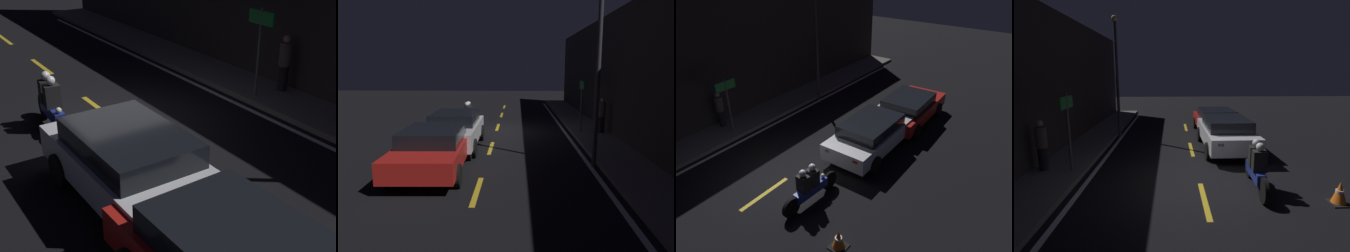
# 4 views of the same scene
# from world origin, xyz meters

# --- Properties ---
(ground_plane) EXTENTS (56.00, 56.00, 0.00)m
(ground_plane) POSITION_xyz_m (0.00, 0.00, 0.00)
(ground_plane) COLOR black
(raised_curb) EXTENTS (28.00, 1.69, 0.15)m
(raised_curb) POSITION_xyz_m (0.00, 4.42, 0.07)
(raised_curb) COLOR #605B56
(raised_curb) RESTS_ON ground
(lane_dash_c) EXTENTS (2.00, 0.14, 0.01)m
(lane_dash_c) POSITION_xyz_m (-1.00, 0.00, 0.00)
(lane_dash_c) COLOR gold
(lane_dash_c) RESTS_ON ground
(lane_dash_d) EXTENTS (2.00, 0.14, 0.01)m
(lane_dash_d) POSITION_xyz_m (3.50, 0.00, 0.00)
(lane_dash_d) COLOR gold
(lane_dash_d) RESTS_ON ground
(lane_dash_e) EXTENTS (2.00, 0.14, 0.01)m
(lane_dash_e) POSITION_xyz_m (8.00, 0.00, 0.00)
(lane_dash_e) COLOR gold
(lane_dash_e) RESTS_ON ground
(lane_solid_kerb) EXTENTS (25.20, 0.14, 0.01)m
(lane_solid_kerb) POSITION_xyz_m (0.00, 3.32, 0.00)
(lane_solid_kerb) COLOR silver
(lane_solid_kerb) RESTS_ON ground
(sedan_white) EXTENTS (4.45, 2.01, 1.37)m
(sedan_white) POSITION_xyz_m (3.45, -1.40, 0.75)
(sedan_white) COLOR silver
(sedan_white) RESTS_ON ground
(taxi_red) EXTENTS (4.20, 2.12, 1.29)m
(taxi_red) POSITION_xyz_m (6.45, -1.50, 0.71)
(taxi_red) COLOR red
(taxi_red) RESTS_ON ground
(motorcycle) EXTENTS (2.32, 0.40, 1.39)m
(motorcycle) POSITION_xyz_m (-0.42, -1.48, 0.65)
(motorcycle) COLOR black
(motorcycle) RESTS_ON ground
(traffic_cone_near) EXTENTS (0.46, 0.46, 0.57)m
(traffic_cone_near) POSITION_xyz_m (-1.31, -3.27, 0.28)
(traffic_cone_near) COLOR black
(traffic_cone_near) RESTS_ON ground
(pedestrian) EXTENTS (0.34, 0.34, 1.59)m
(pedestrian) POSITION_xyz_m (0.94, 4.86, 0.95)
(pedestrian) COLOR black
(pedestrian) RESTS_ON raised_curb
(shop_sign) EXTENTS (0.90, 0.08, 2.40)m
(shop_sign) POSITION_xyz_m (0.82, 3.95, 1.83)
(shop_sign) COLOR #4C4C51
(shop_sign) RESTS_ON raised_curb
(street_lamp) EXTENTS (0.28, 0.28, 5.76)m
(street_lamp) POSITION_xyz_m (5.84, 3.42, 3.24)
(street_lamp) COLOR #333338
(street_lamp) RESTS_ON ground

